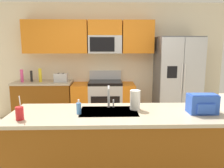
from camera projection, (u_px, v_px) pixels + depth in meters
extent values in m
plane|color=beige|center=(112.00, 162.00, 3.22)|extent=(9.00, 9.00, 0.00)
cube|color=beige|center=(109.00, 62.00, 5.11)|extent=(5.20, 0.10, 2.60)
cube|color=orange|center=(40.00, 37.00, 4.77)|extent=(0.70, 0.32, 0.70)
cube|color=orange|center=(72.00, 37.00, 4.78)|extent=(0.67, 0.32, 0.70)
cube|color=orange|center=(138.00, 37.00, 4.82)|extent=(0.67, 0.32, 0.70)
cube|color=#B7BABF|center=(105.00, 44.00, 4.83)|extent=(0.72, 0.32, 0.38)
cube|color=black|center=(102.00, 44.00, 4.67)|extent=(0.52, 0.01, 0.30)
cube|color=orange|center=(105.00, 28.00, 4.77)|extent=(0.72, 0.32, 0.32)
cube|color=brown|center=(44.00, 102.00, 4.88)|extent=(1.21, 0.60, 0.86)
cube|color=tan|center=(43.00, 82.00, 4.80)|extent=(1.24, 0.63, 0.04)
cube|color=#B7BABF|center=(105.00, 102.00, 4.92)|extent=(0.72, 0.60, 0.84)
cube|color=black|center=(105.00, 105.00, 4.61)|extent=(0.60, 0.01, 0.36)
cube|color=black|center=(105.00, 82.00, 4.84)|extent=(0.72, 0.60, 0.06)
cube|color=#B7BABF|center=(105.00, 75.00, 5.08)|extent=(0.72, 0.06, 0.20)
cube|color=orange|center=(81.00, 103.00, 4.90)|extent=(0.36, 0.60, 0.84)
cube|color=orange|center=(128.00, 102.00, 4.93)|extent=(0.28, 0.60, 0.84)
cube|color=#4C4F54|center=(177.00, 80.00, 4.82)|extent=(0.90, 0.70, 1.85)
cube|color=#B7BABF|center=(171.00, 83.00, 4.45)|extent=(0.44, 0.04, 1.81)
cube|color=#B7BABF|center=(193.00, 83.00, 4.46)|extent=(0.44, 0.04, 1.81)
cylinder|color=silver|center=(182.00, 79.00, 4.41)|extent=(0.02, 0.02, 0.60)
cylinder|color=silver|center=(185.00, 79.00, 4.41)|extent=(0.02, 0.02, 0.60)
cube|color=black|center=(172.00, 72.00, 4.39)|extent=(0.20, 0.00, 0.24)
cube|color=brown|center=(117.00, 150.00, 2.69)|extent=(2.47, 0.80, 0.86)
cube|color=tan|center=(117.00, 114.00, 2.61)|extent=(2.51, 0.84, 0.04)
cube|color=#B7BABF|center=(109.00, 112.00, 2.66)|extent=(0.68, 0.44, 0.03)
cube|color=#B7BABF|center=(61.00, 78.00, 4.74)|extent=(0.28, 0.16, 0.18)
cube|color=black|center=(58.00, 73.00, 4.73)|extent=(0.03, 0.11, 0.01)
cube|color=black|center=(63.00, 73.00, 4.73)|extent=(0.03, 0.11, 0.01)
cylinder|color=black|center=(31.00, 76.00, 4.77)|extent=(0.05, 0.05, 0.23)
cylinder|color=yellow|center=(40.00, 75.00, 4.71)|extent=(0.07, 0.07, 0.29)
cylinder|color=#EA4C93|center=(22.00, 76.00, 4.70)|extent=(0.06, 0.06, 0.27)
cylinder|color=#B7BABF|center=(109.00, 97.00, 2.80)|extent=(0.03, 0.03, 0.28)
cylinder|color=#B7BABF|center=(109.00, 88.00, 2.68)|extent=(0.02, 0.20, 0.02)
cylinder|color=#B7BABF|center=(113.00, 103.00, 2.81)|extent=(0.02, 0.02, 0.10)
cylinder|color=red|center=(20.00, 113.00, 2.34)|extent=(0.08, 0.08, 0.14)
cylinder|color=white|center=(20.00, 102.00, 2.32)|extent=(0.01, 0.03, 0.14)
cylinder|color=#4C8CD8|center=(79.00, 108.00, 2.54)|extent=(0.06, 0.06, 0.13)
cylinder|color=white|center=(79.00, 101.00, 2.53)|extent=(0.02, 0.02, 0.04)
cylinder|color=white|center=(135.00, 100.00, 2.71)|extent=(0.12, 0.12, 0.24)
cube|color=blue|center=(202.00, 104.00, 2.57)|extent=(0.32, 0.20, 0.22)
cube|color=#2749A9|center=(204.00, 95.00, 2.53)|extent=(0.30, 0.14, 0.03)
cube|color=blue|center=(206.00, 109.00, 2.47)|extent=(0.20, 0.03, 0.11)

